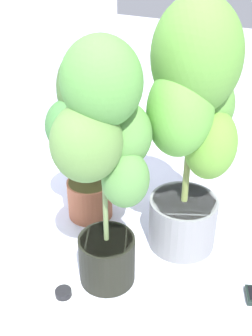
# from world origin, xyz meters

# --- Properties ---
(ground_plane) EXTENTS (8.00, 8.00, 0.00)m
(ground_plane) POSITION_xyz_m (0.00, 0.00, 0.00)
(ground_plane) COLOR silver
(ground_plane) RESTS_ON ground
(potted_plant_center) EXTENTS (0.42, 0.35, 0.92)m
(potted_plant_center) POSITION_xyz_m (0.00, 0.09, 0.56)
(potted_plant_center) COLOR black
(potted_plant_center) RESTS_ON ground
(potted_plant_back_right) EXTENTS (0.40, 0.28, 0.76)m
(potted_plant_back_right) POSITION_xyz_m (0.31, 0.35, 0.45)
(potted_plant_back_right) COLOR brown
(potted_plant_back_right) RESTS_ON ground
(potted_plant_front_right) EXTENTS (0.45, 0.42, 0.99)m
(potted_plant_front_right) POSITION_xyz_m (0.31, -0.10, 0.58)
(potted_plant_front_right) COLOR gray
(potted_plant_front_right) RESTS_ON ground
(nutrient_bottle) EXTENTS (0.09, 0.09, 0.22)m
(nutrient_bottle) POSITION_xyz_m (-0.29, 0.08, 0.10)
(nutrient_bottle) COLOR white
(nutrient_bottle) RESTS_ON ground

